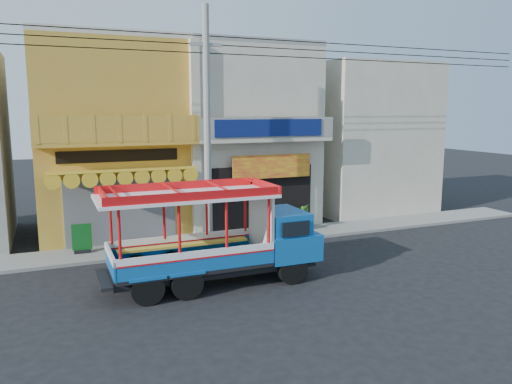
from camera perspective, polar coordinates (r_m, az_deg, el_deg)
ground at (r=16.75m, az=1.37°, el=-8.99°), size 90.00×90.00×0.00m
sidewalk at (r=20.29m, az=-3.28°, el=-5.54°), size 30.00×2.00×0.12m
shophouse_left at (r=22.63m, az=-16.47°, el=6.02°), size 6.00×7.50×8.24m
shophouse_right at (r=24.05m, az=-2.04°, el=6.57°), size 6.00×6.75×8.24m
party_pilaster at (r=20.16m, az=-6.89°, el=5.67°), size 0.35×0.30×8.00m
filler_building_right at (r=27.37m, az=11.85°, el=6.07°), size 6.00×6.00×7.60m
utility_pole at (r=18.68m, az=-5.18°, el=8.58°), size 28.00×0.26×9.00m
songthaew_truck at (r=15.28m, az=-3.18°, el=-5.00°), size 6.61×2.26×3.08m
green_sign at (r=19.32m, az=-19.27°, el=-5.27°), size 0.70×0.35×1.07m
potted_plant_a at (r=21.98m, az=4.04°, el=-2.95°), size 1.14×1.13×0.95m
potted_plant_b at (r=21.84m, az=5.82°, el=-2.98°), size 0.69×0.64×1.01m
potted_plant_c at (r=21.78m, az=5.48°, el=-2.85°), size 0.87×0.87×1.13m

